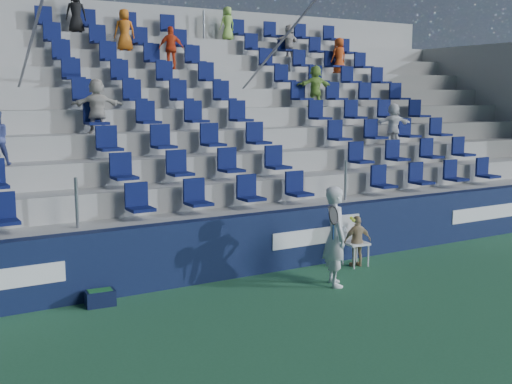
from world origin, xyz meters
TOP-DOWN VIEW (x-y plane):
  - ground at (0.00, 0.00)m, footprint 70.00×70.00m
  - sponsor_wall at (0.00, 3.15)m, footprint 24.00×0.32m
  - grandstand at (-0.00, 8.24)m, footprint 24.00×8.17m
  - tennis_player at (1.24, 1.66)m, footprint 0.74×0.80m
  - line_judge_chair at (2.46, 2.66)m, footprint 0.51×0.52m
  - line_judge at (2.46, 2.50)m, footprint 0.66×0.37m
  - ball_bin at (-2.90, 2.75)m, footprint 0.51×0.36m

SIDE VIEW (x-z plane):
  - ground at x=0.00m, z-range 0.00..0.00m
  - ball_bin at x=-2.90m, z-range 0.01..0.29m
  - line_judge at x=2.46m, z-range 0.00..1.07m
  - line_judge_chair at x=2.46m, z-range 0.07..1.13m
  - sponsor_wall at x=0.00m, z-range 0.00..1.20m
  - tennis_player at x=1.24m, z-range 0.00..1.88m
  - grandstand at x=0.00m, z-range -1.18..5.45m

